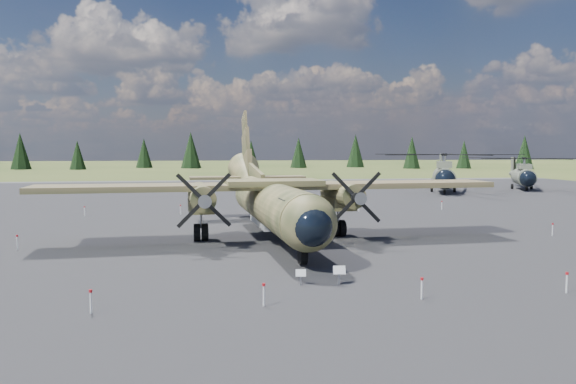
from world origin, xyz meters
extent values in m
plane|color=brown|center=(0.00, 0.00, 0.00)|extent=(500.00, 500.00, 0.00)
cube|color=#525156|center=(0.00, 10.00, 0.00)|extent=(120.00, 120.00, 0.04)
cylinder|color=#3B4224|center=(-1.78, 0.78, 2.26)|extent=(3.69, 17.80, 2.75)
sphere|color=#3B4224|center=(-1.31, -8.05, 2.26)|extent=(2.83, 2.83, 2.70)
sphere|color=black|center=(-1.28, -8.59, 2.21)|extent=(2.08, 2.08, 1.98)
cube|color=black|center=(-1.39, -6.48, 3.00)|extent=(2.05, 1.67, 0.54)
cone|color=#3B4224|center=(-2.40, 12.35, 3.29)|extent=(3.05, 6.89, 4.14)
cube|color=gray|center=(-1.83, 1.76, 1.13)|extent=(2.18, 5.98, 0.49)
cube|color=#353E20|center=(-1.81, 1.27, 3.39)|extent=(28.62, 4.85, 0.34)
cube|color=#3B4224|center=(-1.81, 1.27, 3.60)|extent=(6.07, 3.84, 0.34)
cylinder|color=#3B4224|center=(-6.21, 0.74, 2.85)|extent=(1.74, 5.18, 1.47)
cube|color=#3B4224|center=(-6.25, 1.52, 2.21)|extent=(1.65, 3.41, 0.79)
cone|color=gray|center=(-6.04, -2.45, 2.85)|extent=(0.79, 0.92, 0.75)
cylinder|color=black|center=(-6.25, 1.52, 0.54)|extent=(0.92, 1.12, 1.08)
cylinder|color=#3B4224|center=(2.62, 1.21, 2.85)|extent=(1.74, 5.18, 1.47)
cube|color=#3B4224|center=(2.58, 1.99, 2.21)|extent=(1.65, 3.41, 0.79)
cone|color=gray|center=(2.79, -1.98, 2.85)|extent=(0.79, 0.92, 0.75)
cylinder|color=black|center=(2.58, 1.99, 0.54)|extent=(0.92, 1.12, 1.08)
cube|color=#3B4224|center=(-2.20, 8.63, 3.88)|extent=(0.67, 7.42, 1.65)
cube|color=#353E20|center=(-2.42, 12.84, 3.34)|extent=(9.53, 2.66, 0.22)
cylinder|color=gray|center=(-1.37, -6.87, 1.25)|extent=(0.14, 0.14, 0.88)
cylinder|color=black|center=(-1.37, -6.87, 0.54)|extent=(0.39, 0.94, 0.92)
cylinder|color=slate|center=(25.00, 35.60, 1.98)|extent=(5.36, 8.17, 2.68)
sphere|color=black|center=(23.56, 32.01, 1.93)|extent=(3.21, 3.21, 2.47)
sphere|color=slate|center=(26.44, 39.18, 1.98)|extent=(3.21, 3.21, 2.47)
cube|color=slate|center=(24.84, 35.20, 3.70)|extent=(2.97, 3.87, 0.80)
cylinder|color=gray|center=(24.84, 35.20, 4.51)|extent=(0.50, 0.50, 1.07)
cylinder|color=slate|center=(27.93, 42.92, 2.36)|extent=(4.25, 8.84, 1.54)
cube|color=slate|center=(29.43, 46.65, 3.70)|extent=(0.78, 1.48, 2.58)
cylinder|color=black|center=(29.78, 46.51, 3.70)|extent=(1.10, 2.61, 2.79)
cylinder|color=black|center=(23.80, 32.61, 0.43)|extent=(0.55, 0.79, 0.73)
cylinder|color=black|center=(24.13, 37.33, 0.43)|extent=(0.62, 0.92, 0.86)
cylinder|color=gray|center=(24.13, 37.33, 0.99)|extent=(0.20, 0.20, 1.56)
cylinder|color=black|center=(26.82, 36.25, 0.43)|extent=(0.62, 0.92, 0.86)
cylinder|color=gray|center=(26.82, 36.25, 0.99)|extent=(0.20, 0.20, 1.56)
cylinder|color=slate|center=(38.40, 39.13, 1.75)|extent=(4.79, 7.22, 2.37)
sphere|color=black|center=(37.10, 35.97, 1.71)|extent=(2.85, 2.85, 2.18)
sphere|color=slate|center=(39.70, 42.29, 1.75)|extent=(2.85, 2.85, 2.18)
cube|color=slate|center=(38.26, 38.78, 3.27)|extent=(2.65, 3.42, 0.71)
cylinder|color=gray|center=(38.26, 38.78, 3.98)|extent=(0.45, 0.45, 0.95)
cylinder|color=slate|center=(41.05, 45.58, 2.09)|extent=(3.82, 7.79, 1.36)
cube|color=slate|center=(42.41, 48.87, 3.27)|extent=(0.70, 1.31, 2.28)
cylinder|color=black|center=(42.71, 48.74, 3.27)|extent=(0.99, 2.30, 2.47)
cylinder|color=black|center=(37.32, 36.50, 0.38)|extent=(0.49, 0.70, 0.64)
cylinder|color=black|center=(37.65, 40.67, 0.38)|extent=(0.55, 0.81, 0.76)
cylinder|color=gray|center=(37.65, 40.67, 0.88)|extent=(0.17, 0.17, 1.38)
cylinder|color=black|center=(40.02, 39.70, 0.38)|extent=(0.55, 0.81, 0.76)
cylinder|color=gray|center=(40.02, 39.70, 0.88)|extent=(0.17, 0.17, 1.38)
cube|color=gray|center=(-2.13, -10.58, 0.27)|extent=(0.09, 0.09, 0.53)
cube|color=silver|center=(-2.13, -10.63, 0.53)|extent=(0.45, 0.25, 0.30)
cube|color=gray|center=(-0.53, -10.74, 0.32)|extent=(0.10, 0.10, 0.64)
cube|color=silver|center=(-0.53, -10.80, 0.63)|extent=(0.53, 0.26, 0.36)
cylinder|color=silver|center=(-10.00, -13.50, 0.40)|extent=(0.07, 0.07, 0.80)
cylinder|color=#AC1218|center=(-10.00, -13.50, 0.80)|extent=(0.12, 0.12, 0.10)
cylinder|color=silver|center=(-4.00, -13.50, 0.40)|extent=(0.07, 0.07, 0.80)
cylinder|color=#AC1218|center=(-4.00, -13.50, 0.80)|extent=(0.12, 0.12, 0.10)
cylinder|color=silver|center=(2.00, -13.50, 0.40)|extent=(0.07, 0.07, 0.80)
cylinder|color=#AC1218|center=(2.00, -13.50, 0.80)|extent=(0.12, 0.12, 0.10)
cylinder|color=silver|center=(8.00, -13.50, 0.40)|extent=(0.07, 0.07, 0.80)
cylinder|color=#AC1218|center=(8.00, -13.50, 0.80)|extent=(0.12, 0.12, 0.10)
cylinder|color=silver|center=(-16.00, 16.00, 0.40)|extent=(0.07, 0.07, 0.80)
cylinder|color=#AC1218|center=(-16.00, 16.00, 0.80)|extent=(0.12, 0.12, 0.10)
cylinder|color=silver|center=(-8.00, 16.00, 0.40)|extent=(0.07, 0.07, 0.80)
cylinder|color=#AC1218|center=(-8.00, 16.00, 0.80)|extent=(0.12, 0.12, 0.10)
cylinder|color=silver|center=(0.00, 16.00, 0.40)|extent=(0.07, 0.07, 0.80)
cylinder|color=#AC1218|center=(0.00, 16.00, 0.80)|extent=(0.12, 0.12, 0.10)
cylinder|color=silver|center=(8.00, 16.00, 0.40)|extent=(0.07, 0.07, 0.80)
cylinder|color=#AC1218|center=(8.00, 16.00, 0.80)|extent=(0.12, 0.12, 0.10)
cylinder|color=silver|center=(16.00, 16.00, 0.40)|extent=(0.07, 0.07, 0.80)
cylinder|color=#AC1218|center=(16.00, 16.00, 0.80)|extent=(0.12, 0.12, 0.10)
cylinder|color=silver|center=(-16.50, 0.00, 0.40)|extent=(0.07, 0.07, 0.80)
cylinder|color=#AC1218|center=(-16.50, 0.00, 0.80)|extent=(0.12, 0.12, 0.10)
cylinder|color=silver|center=(16.50, 0.00, 0.40)|extent=(0.07, 0.07, 0.80)
cylinder|color=#AC1218|center=(16.50, 0.00, 0.80)|extent=(0.12, 0.12, 0.10)
cone|color=black|center=(86.65, 117.47, 4.90)|extent=(5.49, 5.49, 9.80)
cone|color=black|center=(71.23, 124.05, 4.13)|extent=(4.63, 4.63, 8.27)
cone|color=black|center=(55.43, 125.31, 4.76)|extent=(5.33, 5.33, 9.52)
cone|color=black|center=(42.33, 139.92, 5.23)|extent=(5.86, 5.86, 10.46)
cone|color=black|center=(23.42, 136.78, 4.64)|extent=(5.20, 5.20, 9.28)
cone|color=black|center=(9.28, 142.34, 4.23)|extent=(4.74, 4.74, 8.46)
cone|color=black|center=(-9.23, 137.90, 5.44)|extent=(6.10, 6.10, 10.89)
cone|color=black|center=(-23.48, 143.49, 4.52)|extent=(5.06, 5.06, 9.04)
cone|color=black|center=(-40.41, 131.01, 4.09)|extent=(4.58, 4.58, 8.17)
cone|color=black|center=(-56.90, 135.94, 5.19)|extent=(5.81, 5.81, 10.38)
camera|label=1|loc=(-6.18, -33.30, 5.67)|focal=35.00mm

